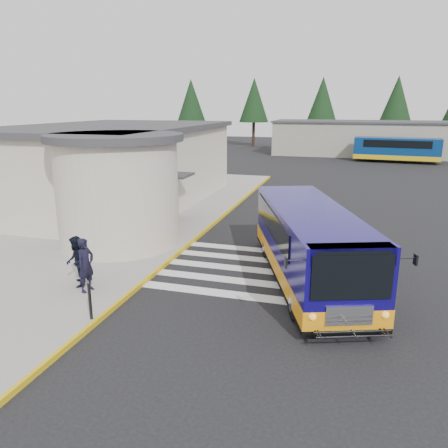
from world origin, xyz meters
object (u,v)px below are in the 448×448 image
(far_bus_a, at_px, (397,149))
(bollard, at_px, (90,301))
(pedestrian_a, at_px, (86,265))
(transit_bus, at_px, (309,247))
(pedestrian_b, at_px, (76,261))

(far_bus_a, bearing_deg, bollard, 169.40)
(pedestrian_a, xyz_separation_m, far_bus_a, (12.73, 39.98, 0.43))
(bollard, relative_size, far_bus_a, 0.12)
(transit_bus, distance_m, bollard, 7.58)
(transit_bus, bearing_deg, far_bus_a, 61.19)
(pedestrian_b, bearing_deg, bollard, 10.33)
(transit_bus, bearing_deg, bollard, -158.19)
(pedestrian_a, relative_size, pedestrian_b, 1.05)
(transit_bus, bearing_deg, pedestrian_a, -174.12)
(bollard, bearing_deg, pedestrian_a, 125.74)
(bollard, xyz_separation_m, far_bus_a, (11.50, 41.69, 0.79))
(pedestrian_b, relative_size, far_bus_a, 0.19)
(pedestrian_a, relative_size, bollard, 1.65)
(transit_bus, relative_size, far_bus_a, 1.06)
(transit_bus, xyz_separation_m, pedestrian_a, (-6.89, -3.31, -0.21))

